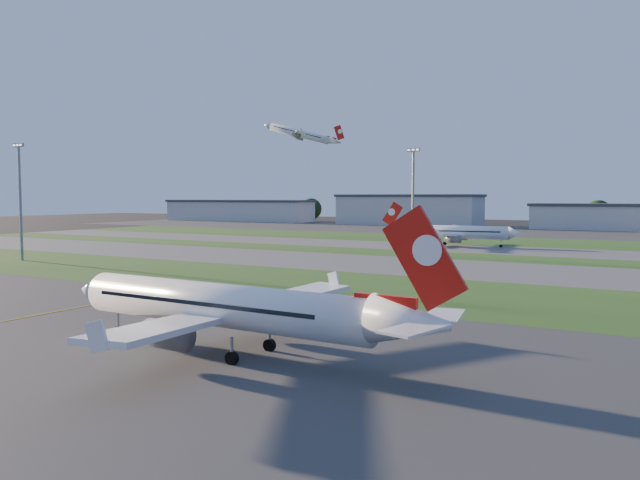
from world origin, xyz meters
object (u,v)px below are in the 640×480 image
Objects in this scene: airliner_taxiing at (454,232)px; light_mast_west at (20,194)px; airliner_parked at (222,307)px; light_mast_centre at (413,194)px.

airliner_taxiing is 112.26m from light_mast_west.
airliner_taxiing is (-19.81, 128.98, -0.27)m from airliner_parked.
light_mast_centre reaches higher than airliner_parked.
light_mast_west is at bearing -141.34° from light_mast_centre.
light_mast_centre is (70.00, 56.00, 0.00)m from light_mast_west.
airliner_taxiing is 1.40× the size of light_mast_west.
light_mast_west is at bearing 42.62° from airliner_taxiing.
airliner_parked is 100.36m from light_mast_west.
airliner_taxiing is 32.51m from light_mast_centre.
airliner_parked is 1.50× the size of light_mast_centre.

